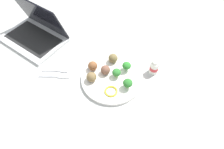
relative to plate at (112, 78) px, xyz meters
name	(u,v)px	position (x,y,z in m)	size (l,w,h in m)	color
ground_plane	(112,79)	(0.00, 0.00, -0.01)	(4.00, 4.00, 0.00)	#B2B2AD
plate	(112,78)	(0.00, 0.00, 0.00)	(0.28, 0.28, 0.02)	white
broccoli_floret_mid_right	(117,73)	(0.02, 0.01, 0.03)	(0.04, 0.04, 0.04)	#95BD78
broccoli_floret_back_left	(128,83)	(0.07, -0.05, 0.04)	(0.04, 0.04, 0.05)	#8FBA70
broccoli_floret_far_rim	(127,66)	(0.06, 0.05, 0.04)	(0.04, 0.04, 0.05)	#8CC283
meatball_near_rim	(112,58)	(0.00, 0.10, 0.03)	(0.04, 0.04, 0.04)	brown
meatball_back_right	(105,70)	(-0.03, 0.02, 0.03)	(0.04, 0.04, 0.04)	brown
meatball_mid_right	(91,77)	(-0.09, -0.02, 0.03)	(0.05, 0.05, 0.05)	brown
meatball_far_rim	(93,66)	(-0.09, 0.04, 0.03)	(0.04, 0.04, 0.04)	brown
pepper_ring_back_left	(111,91)	(0.00, -0.08, 0.01)	(0.06, 0.06, 0.01)	yellow
napkin	(55,74)	(-0.27, 0.01, -0.01)	(0.17, 0.12, 0.01)	white
fork	(57,70)	(-0.26, 0.03, 0.00)	(0.12, 0.02, 0.01)	silver
knife	(55,77)	(-0.26, 0.00, 0.00)	(0.15, 0.02, 0.01)	silver
yogurt_bottle	(154,67)	(0.19, 0.05, 0.03)	(0.04, 0.04, 0.07)	white
laptop	(35,33)	(-0.42, 0.26, 0.03)	(0.39, 0.36, 0.21)	silver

